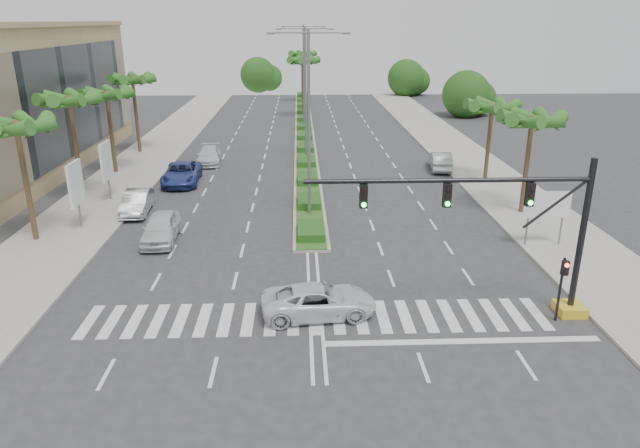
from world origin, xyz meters
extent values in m
plane|color=#333335|center=(0.00, 0.00, 0.00)|extent=(160.00, 160.00, 0.00)
cube|color=gray|center=(15.20, 20.00, 0.07)|extent=(6.00, 120.00, 0.15)
cube|color=gray|center=(-15.20, 20.00, 0.07)|extent=(6.00, 120.00, 0.15)
cube|color=gray|center=(0.00, 45.00, 0.10)|extent=(2.20, 75.00, 0.20)
cube|color=#22511C|center=(0.00, 45.00, 0.22)|extent=(1.80, 75.00, 0.04)
cube|color=gold|center=(11.50, 0.00, 0.23)|extent=(1.20, 1.20, 0.45)
cylinder|color=black|center=(11.50, 0.00, 3.70)|extent=(0.28, 0.28, 7.00)
cylinder|color=black|center=(5.50, 0.00, 6.30)|extent=(12.00, 0.20, 0.20)
cylinder|color=black|center=(10.10, 0.00, 5.20)|extent=(2.53, 0.12, 2.15)
cube|color=black|center=(9.00, 0.00, 5.65)|extent=(0.32, 0.24, 1.00)
cylinder|color=#19E533|center=(9.00, -0.14, 5.33)|extent=(0.20, 0.06, 0.20)
cube|color=black|center=(5.50, 0.00, 5.65)|extent=(0.32, 0.24, 1.00)
cylinder|color=#19E533|center=(5.50, -0.14, 5.33)|extent=(0.20, 0.06, 0.20)
cube|color=black|center=(2.00, 0.00, 5.65)|extent=(0.32, 0.24, 1.00)
cylinder|color=#19E533|center=(2.00, -0.14, 5.33)|extent=(0.20, 0.06, 0.20)
cylinder|color=black|center=(10.60, -0.60, 1.50)|extent=(0.12, 0.12, 3.00)
cube|color=black|center=(10.60, -0.75, 2.60)|extent=(0.28, 0.22, 0.65)
cylinder|color=red|center=(10.60, -0.88, 2.78)|extent=(0.18, 0.05, 0.18)
cylinder|color=slate|center=(12.50, 8.00, 1.40)|extent=(0.10, 0.10, 2.80)
cylinder|color=slate|center=(14.50, 8.00, 1.40)|extent=(0.10, 0.10, 2.80)
cube|color=#0C6638|center=(13.50, 8.00, 2.60)|extent=(2.60, 0.08, 1.50)
cube|color=white|center=(13.50, 7.95, 2.60)|extent=(2.70, 0.02, 1.60)
cylinder|color=slate|center=(-14.50, 12.00, 1.40)|extent=(0.12, 0.12, 2.80)
cube|color=white|center=(-14.50, 12.00, 3.00)|extent=(0.18, 2.10, 2.70)
cube|color=#D8594C|center=(-14.50, 12.00, 3.00)|extent=(0.12, 2.00, 2.60)
cylinder|color=slate|center=(-14.50, 18.00, 1.40)|extent=(0.12, 0.12, 2.80)
cube|color=white|center=(-14.50, 18.00, 3.00)|extent=(0.18, 2.10, 2.70)
cube|color=#D8594C|center=(-14.50, 18.00, 3.00)|extent=(0.12, 2.00, 2.60)
cylinder|color=brown|center=(-16.50, 10.00, 3.50)|extent=(0.32, 0.32, 7.00)
sphere|color=brown|center=(-16.50, 10.00, 6.90)|extent=(0.70, 0.70, 0.70)
cone|color=#23591C|center=(-15.40, 10.00, 6.80)|extent=(0.90, 3.62, 1.50)
cone|color=#23591C|center=(-15.81, 10.86, 6.80)|extent=(3.39, 2.96, 1.50)
cone|color=#23591C|center=(-16.74, 11.07, 6.80)|extent=(3.73, 1.68, 1.50)
cone|color=#23591C|center=(-17.49, 10.48, 6.80)|extent=(2.38, 3.65, 1.50)
cone|color=#23591C|center=(-16.74, 8.93, 6.80)|extent=(3.73, 1.68, 1.50)
cone|color=#23591C|center=(-15.81, 9.14, 6.80)|extent=(3.39, 2.96, 1.50)
cylinder|color=brown|center=(-16.50, 18.00, 3.70)|extent=(0.32, 0.32, 7.40)
sphere|color=brown|center=(-16.50, 18.00, 7.30)|extent=(0.70, 0.70, 0.70)
cone|color=#23591C|center=(-15.40, 18.00, 7.20)|extent=(0.90, 3.62, 1.50)
cone|color=#23591C|center=(-15.81, 18.86, 7.20)|extent=(3.39, 2.96, 1.50)
cone|color=#23591C|center=(-16.74, 19.07, 7.20)|extent=(3.73, 1.68, 1.50)
cone|color=#23591C|center=(-17.49, 18.48, 7.20)|extent=(2.38, 3.65, 1.50)
cone|color=#23591C|center=(-17.49, 17.52, 7.20)|extent=(2.38, 3.65, 1.50)
cone|color=#23591C|center=(-16.74, 16.93, 7.20)|extent=(3.73, 1.68, 1.50)
cone|color=#23591C|center=(-15.81, 17.14, 7.20)|extent=(3.39, 2.96, 1.50)
cylinder|color=brown|center=(-16.50, 26.00, 3.40)|extent=(0.32, 0.32, 6.80)
sphere|color=brown|center=(-16.50, 26.00, 6.70)|extent=(0.70, 0.70, 0.70)
cone|color=#23591C|center=(-15.40, 26.00, 6.60)|extent=(0.90, 3.62, 1.50)
cone|color=#23591C|center=(-15.81, 26.86, 6.60)|extent=(3.39, 2.96, 1.50)
cone|color=#23591C|center=(-16.74, 27.07, 6.60)|extent=(3.73, 1.68, 1.50)
cone|color=#23591C|center=(-17.49, 26.48, 6.60)|extent=(2.38, 3.65, 1.50)
cone|color=#23591C|center=(-17.49, 25.52, 6.60)|extent=(2.38, 3.65, 1.50)
cone|color=#23591C|center=(-16.74, 24.93, 6.60)|extent=(3.73, 1.68, 1.50)
cone|color=#23591C|center=(-15.81, 25.14, 6.60)|extent=(3.39, 2.96, 1.50)
cylinder|color=brown|center=(-16.50, 34.00, 3.60)|extent=(0.32, 0.32, 7.20)
sphere|color=brown|center=(-16.50, 34.00, 7.10)|extent=(0.70, 0.70, 0.70)
cone|color=#23591C|center=(-15.40, 34.00, 7.00)|extent=(0.90, 3.62, 1.50)
cone|color=#23591C|center=(-15.81, 34.86, 7.00)|extent=(3.39, 2.96, 1.50)
cone|color=#23591C|center=(-16.74, 35.07, 7.00)|extent=(3.73, 1.68, 1.50)
cone|color=#23591C|center=(-17.49, 34.48, 7.00)|extent=(2.38, 3.65, 1.50)
cone|color=#23591C|center=(-17.49, 33.52, 7.00)|extent=(2.38, 3.65, 1.50)
cone|color=#23591C|center=(-16.74, 32.93, 7.00)|extent=(3.73, 1.68, 1.50)
cone|color=#23591C|center=(-15.81, 33.14, 7.00)|extent=(3.39, 2.96, 1.50)
cylinder|color=brown|center=(14.50, 14.00, 3.25)|extent=(0.32, 0.32, 6.50)
sphere|color=brown|center=(14.50, 14.00, 6.40)|extent=(0.70, 0.70, 0.70)
cone|color=#23591C|center=(15.60, 14.00, 6.30)|extent=(0.90, 3.62, 1.50)
cone|color=#23591C|center=(15.19, 14.86, 6.30)|extent=(3.39, 2.96, 1.50)
cone|color=#23591C|center=(14.26, 15.07, 6.30)|extent=(3.73, 1.68, 1.50)
cone|color=#23591C|center=(13.51, 14.48, 6.30)|extent=(2.38, 3.65, 1.50)
cone|color=#23591C|center=(13.51, 13.52, 6.30)|extent=(2.38, 3.65, 1.50)
cone|color=#23591C|center=(14.26, 12.93, 6.30)|extent=(3.73, 1.68, 1.50)
cone|color=#23591C|center=(15.19, 13.14, 6.30)|extent=(3.39, 2.96, 1.50)
cylinder|color=brown|center=(14.50, 22.00, 3.10)|extent=(0.32, 0.32, 6.20)
sphere|color=brown|center=(14.50, 22.00, 6.10)|extent=(0.70, 0.70, 0.70)
cone|color=#23591C|center=(15.60, 22.00, 6.00)|extent=(0.90, 3.62, 1.50)
cone|color=#23591C|center=(15.19, 22.86, 6.00)|extent=(3.39, 2.96, 1.50)
cone|color=#23591C|center=(14.26, 23.07, 6.00)|extent=(3.73, 1.68, 1.50)
cone|color=#23591C|center=(13.51, 22.48, 6.00)|extent=(2.38, 3.65, 1.50)
cone|color=#23591C|center=(13.51, 21.52, 6.00)|extent=(2.38, 3.65, 1.50)
cone|color=#23591C|center=(14.26, 20.93, 6.00)|extent=(3.73, 1.68, 1.50)
cone|color=#23591C|center=(15.19, 21.14, 6.00)|extent=(3.39, 2.96, 1.50)
cylinder|color=brown|center=(0.00, 55.00, 3.75)|extent=(0.32, 0.32, 7.50)
sphere|color=brown|center=(0.00, 55.00, 7.40)|extent=(0.70, 0.70, 0.70)
cone|color=#23591C|center=(1.10, 55.00, 7.30)|extent=(0.90, 3.62, 1.50)
cone|color=#23591C|center=(0.69, 55.86, 7.30)|extent=(3.39, 2.96, 1.50)
cone|color=#23591C|center=(-0.24, 56.07, 7.30)|extent=(3.73, 1.68, 1.50)
cone|color=#23591C|center=(-0.99, 55.48, 7.30)|extent=(2.38, 3.65, 1.50)
cone|color=#23591C|center=(-0.99, 54.52, 7.30)|extent=(2.38, 3.65, 1.50)
cone|color=#23591C|center=(-0.24, 53.93, 7.30)|extent=(3.73, 1.68, 1.50)
cone|color=#23591C|center=(0.69, 54.14, 7.30)|extent=(3.39, 2.96, 1.50)
cylinder|color=brown|center=(0.00, 70.00, 3.75)|extent=(0.32, 0.32, 7.50)
sphere|color=brown|center=(0.00, 70.00, 7.40)|extent=(0.70, 0.70, 0.70)
cone|color=#23591C|center=(1.10, 70.00, 7.30)|extent=(0.90, 3.62, 1.50)
cone|color=#23591C|center=(0.69, 70.86, 7.30)|extent=(3.39, 2.96, 1.50)
cone|color=#23591C|center=(-0.24, 71.07, 7.30)|extent=(3.73, 1.68, 1.50)
cone|color=#23591C|center=(-0.99, 70.48, 7.30)|extent=(2.38, 3.65, 1.50)
cone|color=#23591C|center=(-0.99, 69.52, 7.30)|extent=(2.38, 3.65, 1.50)
cone|color=#23591C|center=(-0.24, 68.93, 7.30)|extent=(3.73, 1.68, 1.50)
cone|color=#23591C|center=(0.69, 69.14, 7.30)|extent=(3.39, 2.96, 1.50)
cylinder|color=slate|center=(0.00, 14.00, 6.00)|extent=(0.20, 0.20, 12.00)
cylinder|color=slate|center=(-1.20, 14.00, 11.80)|extent=(2.40, 0.10, 0.10)
cylinder|color=slate|center=(1.20, 14.00, 11.80)|extent=(2.40, 0.10, 0.10)
cube|color=slate|center=(-2.30, 14.00, 11.75)|extent=(0.50, 0.25, 0.12)
cube|color=slate|center=(2.30, 14.00, 11.75)|extent=(0.50, 0.25, 0.12)
cylinder|color=slate|center=(0.00, 30.00, 6.00)|extent=(0.20, 0.20, 12.00)
cylinder|color=slate|center=(-1.20, 30.00, 11.80)|extent=(2.40, 0.10, 0.10)
cylinder|color=slate|center=(1.20, 30.00, 11.80)|extent=(2.40, 0.10, 0.10)
cube|color=slate|center=(-2.30, 30.00, 11.75)|extent=(0.50, 0.25, 0.12)
cube|color=slate|center=(2.30, 30.00, 11.75)|extent=(0.50, 0.25, 0.12)
cylinder|color=slate|center=(0.00, 46.00, 6.00)|extent=(0.20, 0.20, 12.00)
cylinder|color=slate|center=(-1.20, 46.00, 11.80)|extent=(2.40, 0.10, 0.10)
cylinder|color=slate|center=(1.20, 46.00, 11.80)|extent=(2.40, 0.10, 0.10)
cube|color=slate|center=(-2.30, 46.00, 11.75)|extent=(0.50, 0.25, 0.12)
cube|color=slate|center=(2.30, 46.00, 11.75)|extent=(0.50, 0.25, 0.12)
imported|color=silver|center=(-8.97, 9.76, 0.82)|extent=(2.19, 4.92, 1.64)
imported|color=#BAB9BF|center=(-11.80, 15.12, 0.77)|extent=(1.94, 4.75, 1.53)
imported|color=navy|center=(-10.17, 22.61, 0.83)|extent=(3.03, 6.08, 1.65)
imported|color=silver|center=(-8.97, 29.43, 0.74)|extent=(2.47, 5.24, 1.48)
imported|color=white|center=(0.14, 0.27, 0.71)|extent=(5.36, 2.89, 1.43)
imported|color=#A3A3A8|center=(11.80, 26.22, 0.80)|extent=(2.30, 5.03, 1.60)
camera|label=1|loc=(-0.65, -22.50, 12.56)|focal=32.00mm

